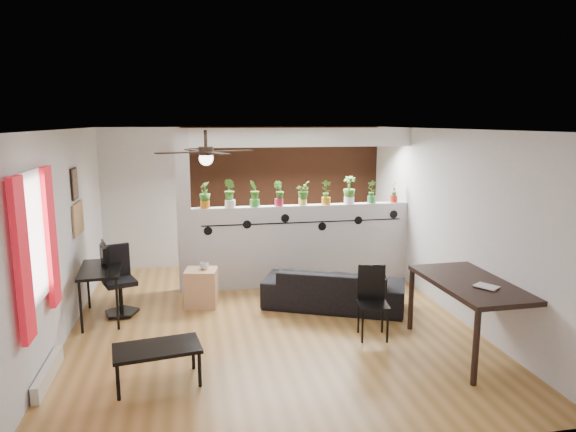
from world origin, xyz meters
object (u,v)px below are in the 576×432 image
(potted_plant_2, at_px, (255,193))
(sofa, at_px, (334,288))
(potted_plant_1, at_px, (230,192))
(potted_plant_8, at_px, (394,191))
(potted_plant_6, at_px, (349,189))
(dining_table, at_px, (475,288))
(cube_shelf, at_px, (201,288))
(folding_chair, at_px, (372,295))
(ceiling_fan, at_px, (206,154))
(computer_desk, at_px, (100,273))
(office_chair, at_px, (119,285))
(potted_plant_3, at_px, (279,193))
(potted_plant_5, at_px, (326,191))
(potted_plant_0, at_px, (205,194))
(coffee_table, at_px, (157,351))
(cup, at_px, (204,266))
(potted_plant_7, at_px, (372,191))
(potted_plant_4, at_px, (303,193))

(potted_plant_2, xyz_separation_m, sofa, (1.01, -1.14, -1.30))
(potted_plant_1, height_order, potted_plant_8, potted_plant_1)
(potted_plant_6, height_order, dining_table, potted_plant_6)
(sofa, relative_size, cube_shelf, 3.48)
(cube_shelf, distance_m, folding_chair, 2.59)
(ceiling_fan, distance_m, computer_desk, 2.35)
(potted_plant_6, relative_size, computer_desk, 0.44)
(potted_plant_8, xyz_separation_m, office_chair, (-4.42, -0.83, -1.12))
(potted_plant_3, relative_size, potted_plant_5, 0.97)
(potted_plant_2, height_order, dining_table, potted_plant_2)
(office_chair, bearing_deg, potted_plant_5, 14.37)
(potted_plant_0, distance_m, coffee_table, 3.27)
(cup, xyz_separation_m, folding_chair, (2.06, -1.48, -0.07))
(potted_plant_5, relative_size, potted_plant_8, 1.13)
(potted_plant_3, xyz_separation_m, dining_table, (1.84, -2.86, -0.79))
(potted_plant_0, distance_m, potted_plant_5, 1.98)
(potted_plant_3, xyz_separation_m, potted_plant_7, (1.58, 0.00, -0.01))
(cube_shelf, relative_size, office_chair, 0.57)
(potted_plant_1, relative_size, potted_plant_7, 1.17)
(ceiling_fan, distance_m, coffee_table, 2.35)
(potted_plant_5, xyz_separation_m, cup, (-2.03, -0.72, -0.96))
(ceiling_fan, distance_m, potted_plant_8, 3.73)
(potted_plant_1, distance_m, potted_plant_3, 0.79)
(potted_plant_1, bearing_deg, sofa, -38.98)
(potted_plant_5, distance_m, sofa, 1.73)
(potted_plant_8, xyz_separation_m, dining_table, (-0.13, -2.86, -0.77))
(potted_plant_5, bearing_deg, computer_desk, -164.31)
(computer_desk, bearing_deg, dining_table, -22.75)
(coffee_table, bearing_deg, potted_plant_4, 53.54)
(potted_plant_1, xyz_separation_m, office_chair, (-1.65, -0.83, -1.17))
(potted_plant_5, bearing_deg, potted_plant_1, 180.00)
(sofa, relative_size, computer_desk, 1.85)
(dining_table, xyz_separation_m, folding_chair, (-1.03, 0.65, -0.23))
(computer_desk, distance_m, dining_table, 4.88)
(sofa, relative_size, coffee_table, 2.05)
(potted_plant_6, height_order, potted_plant_8, potted_plant_6)
(potted_plant_2, xyz_separation_m, cube_shelf, (-0.90, -0.72, -1.30))
(potted_plant_2, height_order, computer_desk, potted_plant_2)
(potted_plant_7, bearing_deg, potted_plant_5, -180.00)
(potted_plant_4, xyz_separation_m, cup, (-1.64, -0.72, -0.95))
(potted_plant_8, height_order, coffee_table, potted_plant_8)
(cup, relative_size, folding_chair, 0.14)
(potted_plant_4, distance_m, potted_plant_8, 1.58)
(potted_plant_0, bearing_deg, folding_chair, -47.78)
(potted_plant_7, xyz_separation_m, office_chair, (-4.02, -0.83, -1.13))
(potted_plant_4, xyz_separation_m, potted_plant_8, (1.58, -0.00, -0.01))
(potted_plant_6, bearing_deg, ceiling_fan, -143.02)
(potted_plant_6, bearing_deg, potted_plant_7, 0.00)
(dining_table, bearing_deg, sofa, 125.59)
(potted_plant_8, relative_size, cube_shelf, 0.66)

